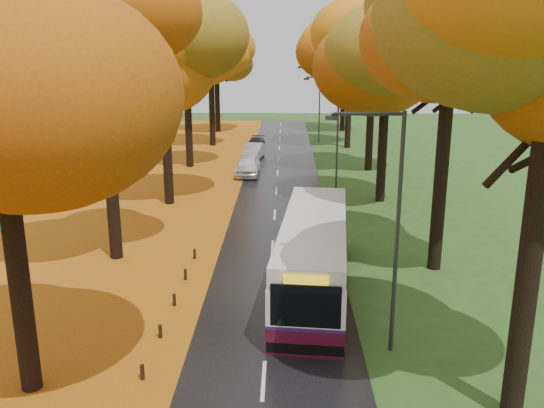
{
  "coord_description": "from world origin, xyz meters",
  "views": [
    {
      "loc": [
        0.62,
        -9.46,
        9.83
      ],
      "look_at": [
        0.0,
        17.02,
        2.6
      ],
      "focal_mm": 38.0,
      "sensor_mm": 36.0,
      "label": 1
    }
  ],
  "objects_px": {
    "streetlamp_near": "(390,215)",
    "streetlamp_mid": "(334,125)",
    "streetlamp_far": "(317,98)",
    "car_white": "(248,166)",
    "car_dark": "(256,143)",
    "bus": "(314,253)",
    "car_silver": "(254,151)"
  },
  "relations": [
    {
      "from": "streetlamp_mid",
      "to": "streetlamp_far",
      "type": "distance_m",
      "value": 22.0
    },
    {
      "from": "streetlamp_near",
      "to": "bus",
      "type": "distance_m",
      "value": 6.26
    },
    {
      "from": "streetlamp_mid",
      "to": "bus",
      "type": "bearing_deg",
      "value": -97.11
    },
    {
      "from": "streetlamp_near",
      "to": "car_silver",
      "type": "bearing_deg",
      "value": 100.29
    },
    {
      "from": "streetlamp_near",
      "to": "streetlamp_far",
      "type": "bearing_deg",
      "value": 90.0
    },
    {
      "from": "streetlamp_near",
      "to": "car_silver",
      "type": "distance_m",
      "value": 34.81
    },
    {
      "from": "bus",
      "to": "car_silver",
      "type": "distance_m",
      "value": 29.31
    },
    {
      "from": "streetlamp_mid",
      "to": "car_white",
      "type": "relative_size",
      "value": 1.77
    },
    {
      "from": "streetlamp_mid",
      "to": "car_silver",
      "type": "bearing_deg",
      "value": 117.19
    },
    {
      "from": "car_white",
      "to": "bus",
      "type": "bearing_deg",
      "value": -78.82
    },
    {
      "from": "car_white",
      "to": "car_dark",
      "type": "height_order",
      "value": "car_white"
    },
    {
      "from": "streetlamp_mid",
      "to": "streetlamp_near",
      "type": "bearing_deg",
      "value": -90.0
    },
    {
      "from": "car_dark",
      "to": "car_silver",
      "type": "bearing_deg",
      "value": -83.12
    },
    {
      "from": "streetlamp_near",
      "to": "streetlamp_mid",
      "type": "xyz_separation_m",
      "value": [
        0.0,
        22.0,
        0.0
      ]
    },
    {
      "from": "streetlamp_near",
      "to": "car_white",
      "type": "distance_m",
      "value": 28.06
    },
    {
      "from": "bus",
      "to": "car_white",
      "type": "height_order",
      "value": "bus"
    },
    {
      "from": "streetlamp_mid",
      "to": "bus",
      "type": "height_order",
      "value": "streetlamp_mid"
    },
    {
      "from": "streetlamp_near",
      "to": "streetlamp_mid",
      "type": "distance_m",
      "value": 22.0
    },
    {
      "from": "car_silver",
      "to": "car_dark",
      "type": "relative_size",
      "value": 1.09
    },
    {
      "from": "streetlamp_far",
      "to": "bus",
      "type": "relative_size",
      "value": 0.69
    },
    {
      "from": "streetlamp_mid",
      "to": "car_silver",
      "type": "distance_m",
      "value": 14.09
    },
    {
      "from": "streetlamp_mid",
      "to": "streetlamp_far",
      "type": "xyz_separation_m",
      "value": [
        0.0,
        22.0,
        0.0
      ]
    },
    {
      "from": "streetlamp_far",
      "to": "car_white",
      "type": "distance_m",
      "value": 18.48
    },
    {
      "from": "streetlamp_mid",
      "to": "car_dark",
      "type": "bearing_deg",
      "value": 109.8
    },
    {
      "from": "streetlamp_mid",
      "to": "car_silver",
      "type": "xyz_separation_m",
      "value": [
        -6.18,
        12.02,
        -3.99
      ]
    },
    {
      "from": "streetlamp_far",
      "to": "bus",
      "type": "xyz_separation_m",
      "value": [
        -2.12,
        -38.99,
        -3.1
      ]
    },
    {
      "from": "bus",
      "to": "car_dark",
      "type": "relative_size",
      "value": 3.04
    },
    {
      "from": "streetlamp_far",
      "to": "bus",
      "type": "distance_m",
      "value": 39.17
    },
    {
      "from": "car_silver",
      "to": "bus",
      "type": "bearing_deg",
      "value": -72.55
    },
    {
      "from": "streetlamp_near",
      "to": "streetlamp_mid",
      "type": "relative_size",
      "value": 1.0
    },
    {
      "from": "car_white",
      "to": "streetlamp_near",
      "type": "bearing_deg",
      "value": -76.44
    },
    {
      "from": "car_silver",
      "to": "car_dark",
      "type": "height_order",
      "value": "car_silver"
    }
  ]
}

